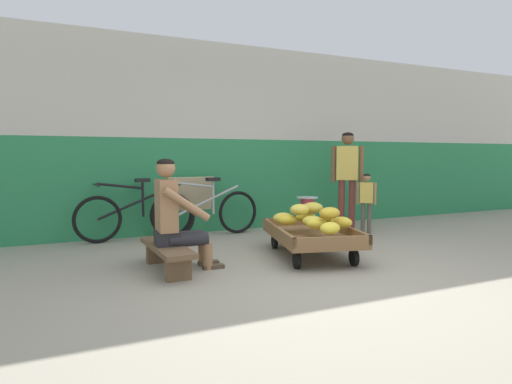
# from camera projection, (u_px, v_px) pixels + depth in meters

# --- Properties ---
(ground_plane) EXTENTS (80.00, 80.00, 0.00)m
(ground_plane) POSITION_uv_depth(u_px,v_px,m) (337.00, 284.00, 3.98)
(ground_plane) COLOR gray
(back_wall) EXTENTS (16.00, 0.30, 2.89)m
(back_wall) POSITION_uv_depth(u_px,v_px,m) (215.00, 138.00, 6.85)
(back_wall) COLOR #287F4C
(back_wall) RESTS_ON ground
(banana_cart) EXTENTS (1.16, 1.60, 0.36)m
(banana_cart) POSITION_uv_depth(u_px,v_px,m) (311.00, 236.00, 5.07)
(banana_cart) COLOR brown
(banana_cart) RESTS_ON ground
(banana_pile) EXTENTS (0.85, 1.11, 0.26)m
(banana_pile) POSITION_uv_depth(u_px,v_px,m) (313.00, 218.00, 5.01)
(banana_pile) COLOR yellow
(banana_pile) RESTS_ON banana_cart
(low_bench) EXTENTS (0.34, 1.11, 0.27)m
(low_bench) POSITION_uv_depth(u_px,v_px,m) (167.00, 252.00, 4.43)
(low_bench) COLOR brown
(low_bench) RESTS_ON ground
(vendor_seated) EXTENTS (0.69, 0.49, 1.14)m
(vendor_seated) POSITION_uv_depth(u_px,v_px,m) (175.00, 215.00, 4.43)
(vendor_seated) COLOR #9E704C
(vendor_seated) RESTS_ON ground
(plastic_crate) EXTENTS (0.36, 0.28, 0.30)m
(plastic_crate) POSITION_uv_depth(u_px,v_px,m) (307.00, 228.00, 6.19)
(plastic_crate) COLOR red
(plastic_crate) RESTS_ON ground
(weighing_scale) EXTENTS (0.30, 0.30, 0.29)m
(weighing_scale) POSITION_uv_depth(u_px,v_px,m) (307.00, 207.00, 6.16)
(weighing_scale) COLOR #28282D
(weighing_scale) RESTS_ON plastic_crate
(bicycle_near_left) EXTENTS (1.66, 0.48, 0.86)m
(bicycle_near_left) POSITION_uv_depth(u_px,v_px,m) (136.00, 215.00, 6.07)
(bicycle_near_left) COLOR black
(bicycle_near_left) RESTS_ON ground
(bicycle_far_left) EXTENTS (1.66, 0.48, 0.86)m
(bicycle_far_left) POSITION_uv_depth(u_px,v_px,m) (207.00, 212.00, 6.34)
(bicycle_far_left) COLOR black
(bicycle_far_left) RESTS_ON ground
(sign_board) EXTENTS (0.70, 0.30, 0.86)m
(sign_board) POSITION_uv_depth(u_px,v_px,m) (189.00, 205.00, 6.59)
(sign_board) COLOR #C6B289
(sign_board) RESTS_ON ground
(customer_adult) EXTENTS (0.41, 0.35, 1.53)m
(customer_adult) POSITION_uv_depth(u_px,v_px,m) (347.00, 170.00, 6.75)
(customer_adult) COLOR brown
(customer_adult) RESTS_ON ground
(customer_child) EXTENTS (0.23, 0.21, 0.90)m
(customer_child) POSITION_uv_depth(u_px,v_px,m) (366.00, 197.00, 6.54)
(customer_child) COLOR brown
(customer_child) RESTS_ON ground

